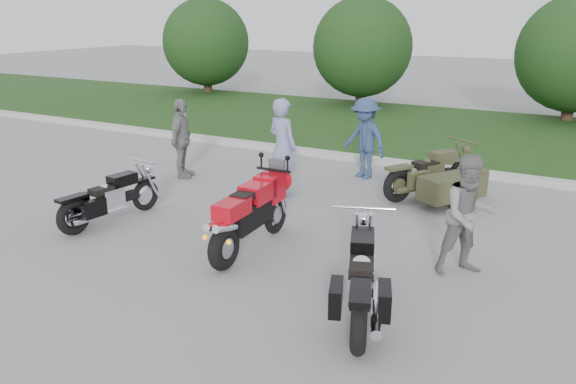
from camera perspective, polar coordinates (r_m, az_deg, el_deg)
The scene contains 14 objects.
ground at distance 8.51m, azimuth -7.41°, elevation -6.05°, with size 80.00×80.00×0.00m, color gray.
curb at distance 13.53m, azimuth 7.52°, elevation 3.36°, with size 60.00×0.30×0.15m, color #B7B5AC.
grass_strip at distance 17.38m, azimuth 12.52°, elevation 6.30°, with size 60.00×8.00×0.14m, color #33511B.
tree_far_left at distance 24.62m, azimuth -8.34°, elevation 14.81°, with size 3.60×3.60×4.00m.
tree_mid_left at distance 21.22m, azimuth 7.56°, elevation 14.38°, with size 3.60×3.60×4.00m.
tree_mid_right at distance 19.81m, azimuth 27.25°, elevation 12.38°, with size 3.60×3.60×4.00m.
sportbike_red at distance 8.28m, azimuth -3.91°, elevation -2.12°, with size 0.39×2.17×1.03m.
cruiser_left at distance 9.90m, azimuth -17.90°, elevation -0.85°, with size 0.46×2.03×0.78m.
cruiser_right at distance 6.61m, azimuth 7.46°, elevation -9.04°, with size 0.97×2.21×0.89m.
cruiser_sidecar at distance 10.84m, azimuth 15.32°, elevation 1.01°, with size 1.75×2.08×0.86m.
person_stripe at distance 10.79m, azimuth -0.55°, elevation 4.57°, with size 0.69×0.45×1.89m, color #8288B1.
person_grey at distance 7.88m, azimuth 17.92°, elevation -2.28°, with size 0.81×0.63×1.66m, color gray.
person_denim at distance 12.07m, azimuth 7.80°, elevation 5.41°, with size 1.11×0.64×1.72m, color navy.
person_back at distance 12.20m, azimuth -10.77°, elevation 5.34°, with size 0.99×0.41×1.69m, color gray.
Camera 1 is at (4.63, -6.26, 3.43)m, focal length 35.00 mm.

